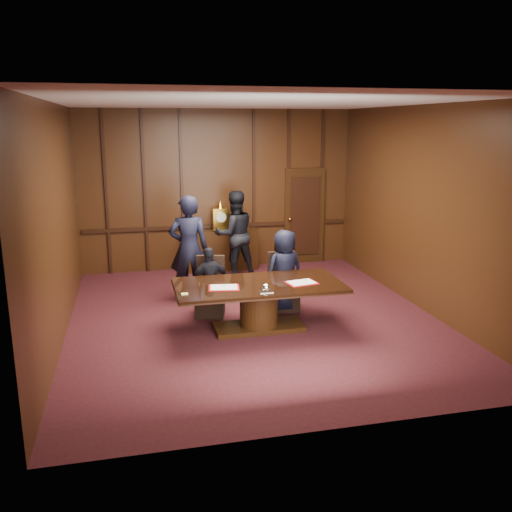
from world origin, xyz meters
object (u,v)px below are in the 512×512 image
at_px(signatory_right, 285,271).
at_px(sideboard, 221,248).
at_px(witness_left, 189,249).
at_px(signatory_left, 210,282).
at_px(conference_table, 259,299).
at_px(witness_right, 235,234).

bearing_deg(signatory_right, sideboard, -93.50).
bearing_deg(signatory_right, witness_left, -46.48).
xyz_separation_m(signatory_left, witness_left, (-0.24, 0.93, 0.38)).
distance_m(conference_table, signatory_right, 1.05).
relative_size(witness_left, witness_right, 1.07).
distance_m(signatory_right, witness_left, 1.82).
xyz_separation_m(conference_table, signatory_left, (-0.65, 0.80, 0.09)).
relative_size(signatory_right, witness_right, 0.78).
xyz_separation_m(sideboard, witness_left, (-0.92, -2.03, 0.49)).
relative_size(conference_table, signatory_right, 1.83).
bearing_deg(signatory_right, witness_right, -95.07).
height_order(sideboard, witness_left, witness_left).
distance_m(conference_table, witness_right, 3.18).
distance_m(conference_table, witness_left, 2.01).
xyz_separation_m(sideboard, signatory_right, (0.62, -2.96, 0.23)).
height_order(witness_left, witness_right, witness_left).
height_order(signatory_left, witness_right, witness_right).
height_order(conference_table, witness_right, witness_right).
distance_m(signatory_left, witness_right, 2.52).
bearing_deg(witness_right, conference_table, 77.38).
distance_m(witness_left, witness_right, 1.80).
distance_m(signatory_left, signatory_right, 1.31).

